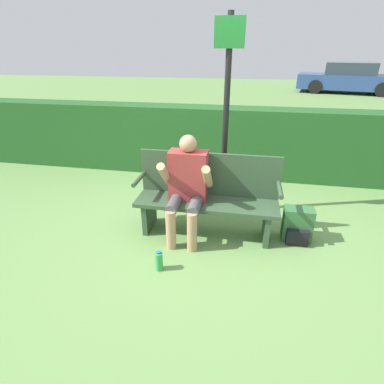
% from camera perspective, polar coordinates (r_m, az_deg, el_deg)
% --- Properties ---
extents(ground_plane, '(40.00, 40.00, 0.00)m').
position_cam_1_polar(ground_plane, '(3.67, 2.61, -7.74)').
color(ground_plane, '#668E4C').
extents(hedge_back, '(12.00, 0.48, 1.15)m').
position_cam_1_polar(hedge_back, '(5.21, 5.82, 9.51)').
color(hedge_back, '#235623').
rests_on(hedge_back, ground).
extents(park_bench, '(1.64, 0.44, 0.95)m').
position_cam_1_polar(park_bench, '(3.50, 2.93, -0.71)').
color(park_bench, '#334C33').
rests_on(park_bench, ground).
extents(person_seated, '(0.56, 0.57, 1.19)m').
position_cam_1_polar(person_seated, '(3.34, -1.00, 1.56)').
color(person_seated, '#993333').
rests_on(person_seated, ground).
extents(backpack, '(0.33, 0.25, 0.40)m').
position_cam_1_polar(backpack, '(3.65, 19.43, -6.02)').
color(backpack, '#336638').
rests_on(backpack, ground).
extents(water_bottle, '(0.08, 0.08, 0.22)m').
position_cam_1_polar(water_bottle, '(3.09, -6.32, -12.93)').
color(water_bottle, green).
rests_on(water_bottle, ground).
extents(signpost, '(0.33, 0.09, 2.37)m').
position_cam_1_polar(signpost, '(3.68, 6.53, 15.18)').
color(signpost, black).
rests_on(signpost, ground).
extents(parked_car, '(4.84, 2.61, 1.40)m').
position_cam_1_polar(parked_car, '(17.19, 27.64, 18.57)').
color(parked_car, '#2D4784').
rests_on(parked_car, ground).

